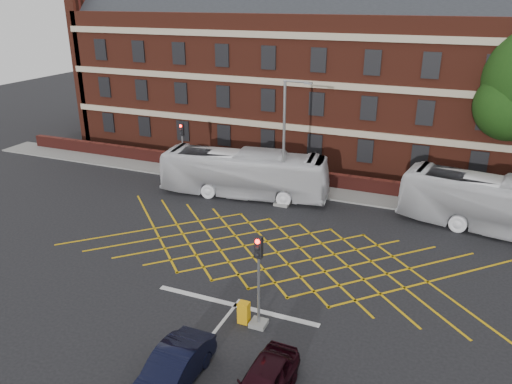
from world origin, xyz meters
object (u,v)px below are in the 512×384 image
at_px(street_lamp, 284,165).
at_px(utility_cabinet, 244,313).
at_px(car_navy, 172,370).
at_px(car_maroon, 264,383).
at_px(bus_left, 244,173).
at_px(traffic_light_far, 183,155).
at_px(direction_signs, 177,158).
at_px(traffic_light_near, 259,290).
at_px(bus_right, 507,207).

xyz_separation_m(street_lamp, utility_cabinet, (2.82, -13.06, -2.35)).
height_order(car_navy, street_lamp, street_lamp).
relative_size(car_maroon, utility_cabinet, 3.96).
distance_m(bus_left, car_navy, 18.80).
relative_size(bus_left, utility_cabinet, 11.80).
xyz_separation_m(bus_left, car_navy, (5.13, -18.06, -0.94)).
distance_m(traffic_light_far, utility_cabinet, 19.47).
bearing_deg(direction_signs, car_navy, -59.50).
relative_size(bus_left, street_lamp, 1.41).
xyz_separation_m(car_maroon, street_lamp, (-5.24, 16.81, 2.17)).
xyz_separation_m(car_navy, direction_signs, (-11.82, 20.07, 0.68)).
bearing_deg(direction_signs, traffic_light_near, -49.42).
bearing_deg(traffic_light_near, car_navy, -109.05).
bearing_deg(traffic_light_near, utility_cabinet, -177.14).
relative_size(bus_left, direction_signs, 5.37).
xyz_separation_m(car_maroon, utility_cabinet, (-2.42, 3.76, -0.17)).
bearing_deg(traffic_light_far, bus_left, -16.27).
bearing_deg(car_navy, car_maroon, 11.49).
bearing_deg(direction_signs, bus_right, -4.03).
distance_m(bus_left, direction_signs, 6.99).
bearing_deg(street_lamp, utility_cabinet, -77.81).
height_order(car_maroon, utility_cabinet, car_maroon).
distance_m(car_maroon, street_lamp, 17.75).
bearing_deg(utility_cabinet, traffic_light_near, 2.86).
bearing_deg(traffic_light_far, traffic_light_near, -50.60).
distance_m(car_navy, car_maroon, 3.35).
relative_size(bus_right, utility_cabinet, 12.29).
bearing_deg(bus_right, car_maroon, 163.68).
height_order(bus_left, traffic_light_near, traffic_light_near).
distance_m(bus_right, car_navy, 21.81).
bearing_deg(direction_signs, car_maroon, -52.08).
distance_m(bus_right, direction_signs, 23.53).
xyz_separation_m(bus_left, bus_right, (16.78, 0.35, 0.07)).
height_order(bus_left, bus_right, bus_right).
bearing_deg(traffic_light_far, direction_signs, 160.42).
distance_m(traffic_light_far, street_lamp, 9.44).
bearing_deg(car_maroon, direction_signs, 130.04).
relative_size(street_lamp, utility_cabinet, 8.39).
distance_m(traffic_light_far, direction_signs, 0.91).
relative_size(bus_left, traffic_light_near, 2.76).
distance_m(direction_signs, utility_cabinet, 20.15).
distance_m(car_navy, traffic_light_far, 22.69).
xyz_separation_m(car_maroon, direction_signs, (-15.11, 19.39, 0.70)).
bearing_deg(car_maroon, street_lamp, 109.44).
xyz_separation_m(bus_right, traffic_light_far, (-22.69, 1.38, 0.05)).
distance_m(traffic_light_near, street_lamp, 13.53).
relative_size(traffic_light_far, direction_signs, 1.94).
xyz_separation_m(car_maroon, traffic_light_far, (-14.33, 19.12, 1.09)).
height_order(traffic_light_far, street_lamp, street_lamp).
bearing_deg(car_navy, bus_right, 57.60).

